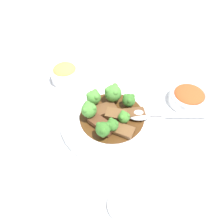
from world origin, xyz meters
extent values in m
plane|color=silver|center=(0.00, 0.00, 0.00)|extent=(4.00, 4.00, 0.00)
cylinder|color=white|center=(0.00, 0.00, 0.01)|extent=(0.30, 0.30, 0.01)
torus|color=white|center=(0.00, 0.00, 0.01)|extent=(0.30, 0.30, 0.01)
cylinder|color=#4C2D14|center=(0.00, 0.00, 0.01)|extent=(0.19, 0.19, 0.00)
cube|color=brown|center=(0.04, -0.05, 0.02)|extent=(0.07, 0.05, 0.01)
cube|color=#56331E|center=(-0.02, -0.04, 0.03)|extent=(0.08, 0.07, 0.02)
cube|color=brown|center=(-0.03, 0.01, 0.03)|extent=(0.08, 0.07, 0.01)
cube|color=brown|center=(0.06, 0.01, 0.03)|extent=(0.08, 0.05, 0.01)
cube|color=brown|center=(0.01, 0.00, 0.03)|extent=(0.06, 0.04, 0.01)
cylinder|color=#8EB756|center=(-0.06, -0.02, 0.03)|extent=(0.01, 0.01, 0.02)
sphere|color=#4C8E38|center=(-0.06, -0.02, 0.05)|extent=(0.04, 0.04, 0.04)
sphere|color=#4C8E38|center=(-0.05, -0.02, 0.06)|extent=(0.02, 0.02, 0.02)
sphere|color=#4C8E38|center=(-0.07, -0.01, 0.06)|extent=(0.02, 0.02, 0.02)
sphere|color=#4C8E38|center=(-0.07, -0.03, 0.06)|extent=(0.02, 0.02, 0.02)
cylinder|color=#7FA84C|center=(-0.01, -0.07, 0.03)|extent=(0.01, 0.01, 0.02)
sphere|color=#387028|center=(-0.01, -0.07, 0.05)|extent=(0.04, 0.04, 0.04)
sphere|color=#387028|center=(0.00, -0.06, 0.06)|extent=(0.01, 0.01, 0.01)
sphere|color=#387028|center=(-0.02, -0.07, 0.06)|extent=(0.01, 0.01, 0.01)
sphere|color=#387028|center=(-0.01, -0.08, 0.06)|extent=(0.01, 0.01, 0.01)
cylinder|color=#8EB756|center=(-0.01, 0.06, 0.02)|extent=(0.02, 0.02, 0.01)
sphere|color=#4C8E38|center=(-0.01, 0.06, 0.05)|extent=(0.05, 0.05, 0.05)
sphere|color=#4C8E38|center=(-0.01, 0.07, 0.06)|extent=(0.02, 0.02, 0.02)
sphere|color=#4C8E38|center=(-0.02, 0.05, 0.06)|extent=(0.02, 0.02, 0.02)
sphere|color=#4C8E38|center=(0.00, 0.05, 0.06)|extent=(0.02, 0.02, 0.02)
cylinder|color=#8EB756|center=(0.04, -0.02, 0.02)|extent=(0.01, 0.01, 0.01)
sphere|color=#427F2D|center=(0.04, -0.02, 0.04)|extent=(0.03, 0.03, 0.03)
sphere|color=#427F2D|center=(0.03, -0.01, 0.05)|extent=(0.01, 0.01, 0.01)
sphere|color=#427F2D|center=(0.03, -0.02, 0.05)|extent=(0.01, 0.01, 0.01)
sphere|color=#427F2D|center=(0.05, -0.02, 0.05)|extent=(0.01, 0.01, 0.01)
cylinder|color=#7FA84C|center=(0.04, 0.05, 0.02)|extent=(0.01, 0.01, 0.01)
sphere|color=#387028|center=(0.04, 0.05, 0.04)|extent=(0.04, 0.04, 0.04)
sphere|color=#387028|center=(0.03, 0.05, 0.05)|extent=(0.01, 0.01, 0.01)
sphere|color=#387028|center=(0.04, 0.04, 0.05)|extent=(0.01, 0.01, 0.01)
sphere|color=#387028|center=(0.05, 0.05, 0.05)|extent=(0.01, 0.01, 0.01)
cylinder|color=#7FA84C|center=(-0.06, 0.03, 0.03)|extent=(0.01, 0.01, 0.01)
sphere|color=#4C8E38|center=(-0.06, 0.03, 0.05)|extent=(0.04, 0.04, 0.04)
sphere|color=#4C8E38|center=(-0.07, 0.03, 0.06)|extent=(0.02, 0.02, 0.02)
sphere|color=#4C8E38|center=(-0.05, 0.02, 0.06)|extent=(0.02, 0.02, 0.02)
sphere|color=#4C8E38|center=(-0.06, 0.05, 0.06)|extent=(0.02, 0.02, 0.02)
cylinder|color=#8EB756|center=(0.01, -0.05, 0.03)|extent=(0.01, 0.01, 0.01)
sphere|color=#387028|center=(0.01, -0.05, 0.05)|extent=(0.03, 0.03, 0.03)
sphere|color=#387028|center=(0.01, -0.06, 0.05)|extent=(0.01, 0.01, 0.01)
sphere|color=#387028|center=(0.02, -0.05, 0.05)|extent=(0.01, 0.01, 0.01)
sphere|color=#387028|center=(0.01, -0.04, 0.05)|extent=(0.01, 0.01, 0.01)
ellipsoid|color=silver|center=(0.07, 0.01, 0.03)|extent=(0.08, 0.06, 0.01)
cylinder|color=silver|center=(0.19, 0.04, 0.02)|extent=(0.17, 0.04, 0.01)
cylinder|color=white|center=(0.22, 0.11, 0.00)|extent=(0.06, 0.06, 0.01)
cylinder|color=white|center=(0.22, 0.11, 0.02)|extent=(0.11, 0.11, 0.03)
torus|color=white|center=(0.22, 0.11, 0.03)|extent=(0.11, 0.11, 0.01)
ellipsoid|color=#D14C23|center=(0.22, 0.11, 0.03)|extent=(0.09, 0.09, 0.02)
cylinder|color=white|center=(-0.18, 0.14, 0.00)|extent=(0.05, 0.05, 0.01)
cylinder|color=white|center=(-0.18, 0.14, 0.02)|extent=(0.10, 0.10, 0.04)
torus|color=white|center=(-0.18, 0.14, 0.04)|extent=(0.10, 0.10, 0.01)
ellipsoid|color=tan|center=(-0.18, 0.14, 0.04)|extent=(0.07, 0.07, 0.03)
cylinder|color=white|center=(0.07, -0.23, 0.01)|extent=(0.07, 0.07, 0.01)
torus|color=white|center=(0.07, -0.23, 0.01)|extent=(0.07, 0.07, 0.01)
cube|color=silver|center=(-0.14, -0.21, 0.00)|extent=(0.14, 0.09, 0.01)
camera|label=1|loc=(0.07, -0.39, 0.50)|focal=35.00mm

